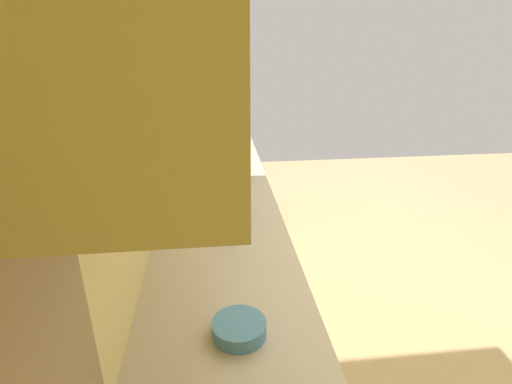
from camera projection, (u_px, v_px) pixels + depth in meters
The scene contains 7 objects.
ground_plane at pixel (407, 326), 2.61m from camera, with size 7.00×7.00×0.00m, color tan.
wall_back at pixel (136, 119), 1.90m from camera, with size 4.50×0.12×2.84m, color #EACE79.
counter_run at pixel (224, 329), 1.95m from camera, with size 3.58×0.66×0.90m.
oven_range at pixel (217, 176), 3.90m from camera, with size 0.69×0.66×1.08m.
microwave at pixel (213, 158), 2.59m from camera, with size 0.50×0.36×0.27m.
bowl at pixel (239, 328), 1.28m from camera, with size 0.18×0.18×0.05m.
kettle at pixel (227, 206), 2.03m from camera, with size 0.20×0.15×0.18m.
Camera 1 is at (-1.94, 1.22, 1.83)m, focal length 27.77 mm.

